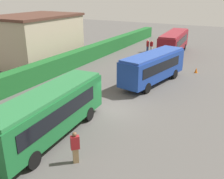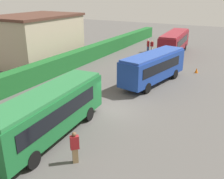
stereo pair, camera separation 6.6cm
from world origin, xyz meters
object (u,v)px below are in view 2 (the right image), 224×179
object	(u,v)px
bus_green	(49,111)
bus_maroon	(174,42)
person_center	(148,46)
bus_blue	(154,66)
person_left	(75,147)
person_right	(152,46)
traffic_cone	(197,70)

from	to	relation	value
bus_green	bus_maroon	bearing A→B (deg)	-4.28
bus_green	person_center	world-z (taller)	bus_green
bus_green	bus_blue	size ratio (longest dim) A/B	1.08
bus_green	person_center	xyz separation A→B (m)	(26.34, 3.41, -0.80)
person_left	person_center	size ratio (longest dim) A/B	0.98
bus_blue	person_center	size ratio (longest dim) A/B	4.86
bus_green	bus_maroon	world-z (taller)	bus_maroon
bus_maroon	person_center	size ratio (longest dim) A/B	5.50
person_right	bus_maroon	bearing A→B (deg)	-97.54
person_left	bus_maroon	bearing A→B (deg)	141.67
bus_blue	person_right	world-z (taller)	bus_blue
bus_maroon	traffic_cone	xyz separation A→B (m)	(-8.28, -5.00, -1.53)
person_left	traffic_cone	xyz separation A→B (m)	(20.21, -2.43, -0.69)
bus_maroon	bus_green	bearing A→B (deg)	175.32
bus_green	bus_maroon	size ratio (longest dim) A/B	0.95
person_right	traffic_cone	bearing A→B (deg)	-137.95
bus_maroon	person_center	xyz separation A→B (m)	(-0.65, 3.79, -0.82)
person_right	traffic_cone	size ratio (longest dim) A/B	2.72
bus_blue	bus_green	bearing A→B (deg)	-178.44
bus_maroon	person_center	bearing A→B (deg)	95.93
person_right	traffic_cone	world-z (taller)	person_right
bus_blue	bus_maroon	size ratio (longest dim) A/B	0.88
bus_green	traffic_cone	bearing A→B (deg)	-19.52
person_right	bus_green	bearing A→B (deg)	-176.20
traffic_cone	person_left	bearing A→B (deg)	173.13
person_center	person_right	xyz separation A→B (m)	(0.95, -0.28, -0.15)
bus_blue	person_left	world-z (taller)	bus_blue
bus_maroon	person_left	world-z (taller)	bus_maroon
traffic_cone	bus_green	bearing A→B (deg)	163.94
bus_maroon	person_center	world-z (taller)	bus_maroon
bus_green	person_center	distance (m)	26.57
bus_blue	person_left	xyz separation A→B (m)	(-14.51, -0.78, -0.80)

